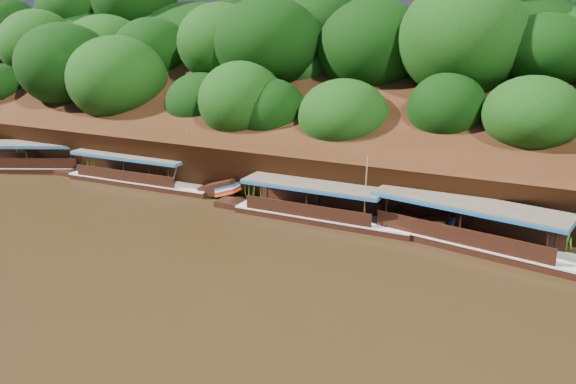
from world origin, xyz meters
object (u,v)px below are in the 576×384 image
object	(u,v)px
boat_1	(333,214)
boat_2	(149,179)
boat_0	(496,243)
boat_3	(50,164)

from	to	relation	value
boat_1	boat_2	xyz separation A→B (m)	(-15.32, 1.26, -0.01)
boat_0	boat_1	distance (m)	9.52
boat_1	boat_3	size ratio (longest dim) A/B	1.07
boat_1	boat_2	size ratio (longest dim) A/B	0.92
boat_0	boat_3	size ratio (longest dim) A/B	1.27
boat_0	boat_2	xyz separation A→B (m)	(-24.83, 1.81, -0.06)
boat_1	boat_3	xyz separation A→B (m)	(-25.59, 1.19, -0.00)
boat_0	boat_3	world-z (taller)	boat_0
boat_1	boat_3	distance (m)	25.62
boat_2	boat_1	bearing A→B (deg)	-6.31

